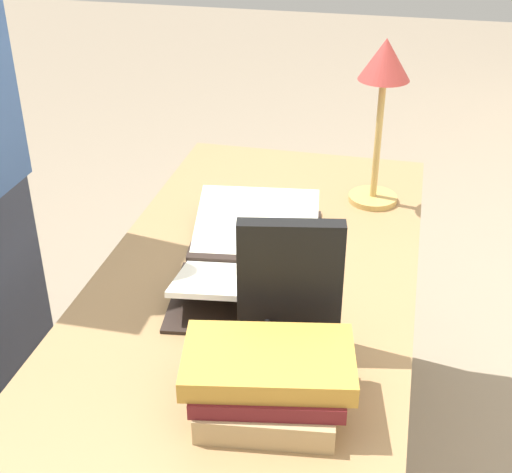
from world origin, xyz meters
The scene contains 6 objects.
reading_desk centered at (0.00, 0.00, 0.63)m, with size 1.39×0.73×0.73m.
open_book centered at (0.00, -0.02, 0.75)m, with size 0.59×0.39×0.08m.
book_stack_tall centered at (0.45, 0.12, 0.79)m, with size 0.24×0.32×0.12m.
book_standing_upright centered at (0.27, 0.12, 0.87)m, with size 0.07×0.20×0.28m.
reading_lamp centered at (-0.40, 0.23, 1.06)m, with size 0.13×0.13×0.45m.
coffee_mug centered at (0.25, 0.06, 0.78)m, with size 0.10×0.08×0.09m.
Camera 1 is at (1.38, 0.31, 1.62)m, focal length 50.00 mm.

